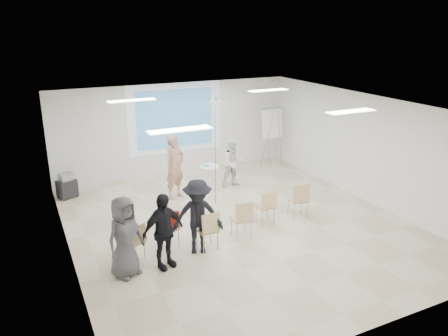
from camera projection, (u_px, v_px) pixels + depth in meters
name	position (u px, v px, depth m)	size (l,w,h in m)	color
floor	(238.00, 226.00, 11.03)	(8.00, 9.00, 0.10)	beige
ceiling	(239.00, 104.00, 10.05)	(8.00, 9.00, 0.10)	white
wall_back	(175.00, 129.00, 14.43)	(8.00, 0.10, 3.00)	silver
wall_left	(62.00, 195.00, 8.87)	(0.10, 9.00, 3.00)	silver
wall_right	(367.00, 148.00, 12.20)	(0.10, 9.00, 3.00)	silver
projection_halo	(175.00, 118.00, 14.26)	(3.20, 0.01, 2.30)	silver
projection_image	(175.00, 119.00, 14.25)	(2.60, 0.01, 1.90)	teal
pedestal_table	(210.00, 176.00, 13.24)	(0.71, 0.71, 0.74)	silver
player_left	(175.00, 162.00, 12.36)	(0.78, 0.53, 2.13)	tan
player_right	(233.00, 160.00, 13.30)	(0.81, 0.65, 1.68)	white
controller_left	(177.00, 148.00, 12.54)	(0.04, 0.11, 0.04)	silver
controller_right	(225.00, 150.00, 13.35)	(0.04, 0.11, 0.04)	white
chair_far_left	(135.00, 239.00, 9.17)	(0.52, 0.54, 0.85)	tan
chair_left_mid	(170.00, 226.00, 9.70)	(0.53, 0.55, 0.89)	tan
chair_left_inner	(209.00, 228.00, 9.59)	(0.45, 0.49, 0.93)	tan
chair_center	(243.00, 217.00, 10.11)	(0.48, 0.51, 0.94)	tan
chair_right_inner	(267.00, 204.00, 10.87)	(0.43, 0.46, 0.89)	tan
chair_right_far	(299.00, 198.00, 11.17)	(0.53, 0.56, 0.97)	tan
red_jacket	(171.00, 221.00, 9.50)	(0.40, 0.09, 0.38)	#A22413
laptop	(207.00, 228.00, 9.69)	(0.34, 0.25, 0.03)	black
audience_left	(163.00, 226.00, 8.80)	(1.08, 0.65, 1.86)	black
audience_mid	(198.00, 212.00, 9.38)	(1.24, 0.68, 1.92)	black
audience_outer	(124.00, 232.00, 8.52)	(0.92, 0.60, 1.88)	#515155
flipchart_easel	(272.00, 123.00, 14.99)	(0.91, 0.68, 2.09)	gray
av_cart	(67.00, 186.00, 12.59)	(0.61, 0.55, 0.75)	black
ceiling_projector	(216.00, 108.00, 11.48)	(0.30, 0.25, 3.00)	white
fluor_panel_nw	(132.00, 100.00, 10.96)	(1.20, 0.30, 0.02)	white
fluor_panel_ne	(268.00, 90.00, 12.60)	(1.20, 0.30, 0.02)	white
fluor_panel_sw	(180.00, 130.00, 7.97)	(1.20, 0.30, 0.02)	white
fluor_panel_se	(351.00, 111.00, 9.61)	(1.20, 0.30, 0.02)	white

